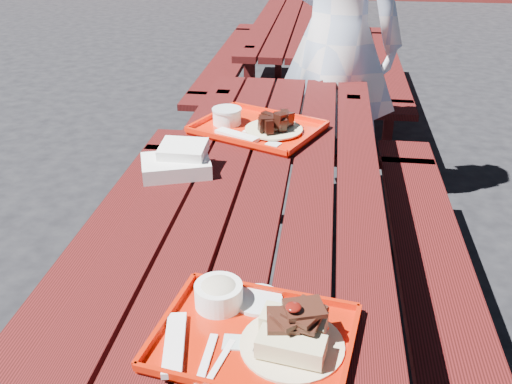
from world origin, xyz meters
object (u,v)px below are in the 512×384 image
(near_tray, at_px, (257,324))
(far_tray, at_px, (255,126))
(person, at_px, (336,39))
(picnic_table_near, at_px, (262,241))
(picnic_table_far, at_px, (307,43))

(near_tray, distance_m, far_tray, 1.15)
(near_tray, relative_size, person, 0.24)
(picnic_table_near, bearing_deg, far_tray, 100.07)
(far_tray, bearing_deg, picnic_table_far, 87.89)
(far_tray, relative_size, person, 0.30)
(person, bearing_deg, near_tray, 107.29)
(near_tray, bearing_deg, person, 85.97)
(picnic_table_far, distance_m, near_tray, 3.46)
(far_tray, bearing_deg, near_tray, -82.31)
(picnic_table_near, xyz_separation_m, person, (0.21, 1.36, 0.36))
(near_tray, bearing_deg, picnic_table_far, 91.13)
(picnic_table_near, relative_size, near_tray, 5.45)
(picnic_table_near, xyz_separation_m, far_tray, (-0.09, 0.48, 0.21))
(picnic_table_far, xyz_separation_m, person, (0.21, -1.44, 0.36))
(far_tray, distance_m, person, 0.93)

